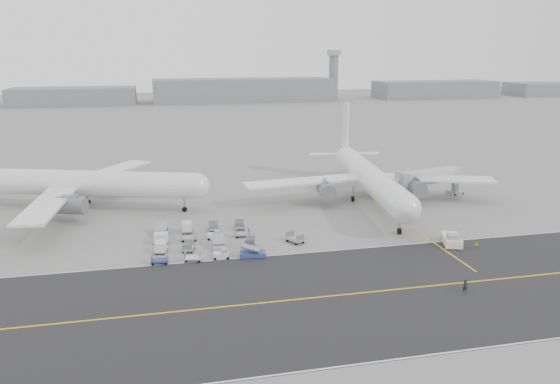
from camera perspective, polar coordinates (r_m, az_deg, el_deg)
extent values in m
plane|color=gray|center=(86.84, -2.83, -6.28)|extent=(700.00, 700.00, 0.00)
cube|color=#29292C|center=(71.75, 3.74, -10.96)|extent=(220.00, 32.00, 0.02)
cube|color=gold|center=(71.74, 3.74, -10.94)|extent=(220.00, 0.30, 0.01)
cube|color=silver|center=(85.76, 0.74, -6.52)|extent=(220.00, 0.25, 0.01)
cube|color=silver|center=(58.63, 8.31, -17.36)|extent=(220.00, 0.25, 0.01)
cube|color=gold|center=(100.45, 13.79, -3.76)|extent=(0.30, 40.00, 0.01)
cylinder|color=slate|center=(363.64, 5.60, 11.85)|extent=(6.00, 6.00, 28.00)
cube|color=#A2A2A7|center=(363.25, 5.66, 14.29)|extent=(7.00, 7.00, 3.50)
cylinder|color=white|center=(115.12, -19.54, 0.87)|extent=(44.21, 19.28, 5.15)
sphere|color=white|center=(107.46, -8.65, 0.62)|extent=(5.05, 5.05, 5.05)
cube|color=white|center=(104.13, -23.19, -1.24)|extent=(7.48, 25.02, 0.45)
cube|color=white|center=(127.73, -17.40, 2.04)|extent=(17.93, 23.71, 0.45)
cylinder|color=slate|center=(107.04, -21.01, -1.33)|extent=(6.21, 4.78, 3.19)
cylinder|color=slate|center=(123.35, -17.19, 1.01)|extent=(6.21, 4.78, 3.19)
cylinder|color=black|center=(109.41, -9.94, -1.79)|extent=(1.08, 0.79, 0.97)
cylinder|color=black|center=(114.33, -20.73, -1.82)|extent=(1.08, 0.79, 0.97)
cylinder|color=black|center=(119.66, -19.44, -1.00)|extent=(1.08, 0.79, 0.97)
cylinder|color=gray|center=(109.04, -9.97, -1.10)|extent=(0.36, 0.36, 2.70)
cylinder|color=white|center=(114.12, 9.43, 1.45)|extent=(10.73, 45.95, 5.23)
sphere|color=white|center=(93.01, 13.05, -1.74)|extent=(5.13, 5.13, 5.13)
cone|color=white|center=(136.78, 6.85, 3.88)|extent=(5.75, 9.41, 4.71)
cube|color=white|center=(136.17, 6.89, 6.92)|extent=(1.10, 5.03, 11.13)
cube|color=white|center=(136.64, 4.89, 3.98)|extent=(8.59, 3.50, 0.25)
cube|color=white|center=(138.62, 8.63, 4.02)|extent=(8.59, 3.50, 0.25)
cube|color=white|center=(112.56, 2.48, 1.11)|extent=(25.54, 8.59, 0.45)
cube|color=white|center=(119.60, 15.66, 1.38)|extent=(25.39, 14.16, 0.45)
cylinder|color=slate|center=(111.43, 4.83, 0.24)|extent=(3.90, 5.92, 3.24)
cylinder|color=slate|center=(116.36, 14.03, 0.47)|extent=(3.90, 5.92, 3.24)
cylinder|color=black|center=(96.93, 12.37, -4.01)|extent=(0.63, 1.19, 1.13)
cylinder|color=black|center=(116.08, 7.62, -0.70)|extent=(0.63, 1.19, 1.13)
cylinder|color=black|center=(117.68, 10.60, -0.61)|extent=(0.63, 1.19, 1.13)
cylinder|color=gray|center=(96.51, 12.41, -3.24)|extent=(0.36, 0.36, 2.75)
cube|color=silver|center=(94.20, 17.50, -4.78)|extent=(4.46, 6.13, 1.25)
cube|color=#A2A2A7|center=(92.73, 17.67, -4.49)|extent=(2.47, 2.36, 0.81)
cylinder|color=gray|center=(97.47, 17.16, -4.30)|extent=(0.95, 2.23, 0.14)
cylinder|color=black|center=(92.12, 16.98, -5.42)|extent=(0.62, 0.88, 0.81)
cylinder|color=black|center=(92.54, 18.41, -5.44)|extent=(0.62, 0.88, 0.81)
cylinder|color=black|center=(96.12, 16.59, -4.55)|extent=(0.62, 0.88, 0.81)
cylinder|color=black|center=(96.52, 17.96, -4.58)|extent=(0.62, 0.88, 0.81)
cylinder|color=gray|center=(126.54, 17.84, 0.70)|extent=(1.66, 1.66, 4.16)
cube|color=#A2A2A7|center=(126.94, 17.78, -0.05)|extent=(3.22, 3.22, 0.73)
cube|color=#B6B6BB|center=(121.16, 15.41, 1.60)|extent=(15.86, 6.21, 2.70)
cube|color=#A2A2A7|center=(116.51, 12.60, 1.27)|extent=(1.94, 3.52, 3.12)
cylinder|color=black|center=(128.53, 17.81, 0.10)|extent=(0.44, 0.68, 0.62)
imported|color=black|center=(76.67, 18.79, -9.28)|extent=(0.69, 0.47, 1.82)
imported|color=#B6C417|center=(93.42, 19.81, -5.13)|extent=(0.91, 0.80, 1.55)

